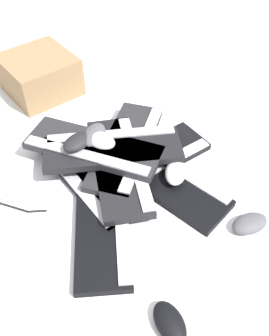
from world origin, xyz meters
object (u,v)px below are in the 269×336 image
object	(u,v)px
keyboard_4	(119,165)
mouse_0	(100,139)
keyboard_1	(148,161)
mouse_6	(176,172)
mouse_4	(94,135)
mouse_2	(170,322)
keyboard_0	(164,180)
cardboard_box	(40,75)
mouse_1	(78,142)
keyboard_6	(127,146)
keyboard_5	(93,147)
keyboard_7	(113,148)
keyboard_3	(103,221)
mouse_5	(250,223)
keyboard_2	(89,176)

from	to	relation	value
keyboard_4	mouse_0	world-z (taller)	mouse_0
keyboard_1	mouse_6	world-z (taller)	mouse_6
mouse_4	mouse_0	bearing A→B (deg)	58.56
mouse_2	mouse_6	distance (m)	0.46
keyboard_0	cardboard_box	xyz separation A→B (m)	(-0.56, 0.42, 0.06)
mouse_1	mouse_0	bearing A→B (deg)	141.07
keyboard_1	keyboard_6	xyz separation A→B (m)	(-0.08, 0.02, 0.03)
keyboard_5	mouse_2	distance (m)	0.58
keyboard_7	cardboard_box	xyz separation A→B (m)	(-0.38, 0.36, 0.00)
mouse_4	keyboard_4	bearing A→B (deg)	64.55
keyboard_1	mouse_1	bearing A→B (deg)	-166.70
keyboard_0	keyboard_3	world-z (taller)	same
keyboard_1	keyboard_3	size ratio (longest dim) A/B	0.90
keyboard_1	mouse_4	distance (m)	0.20
keyboard_7	mouse_1	bearing A→B (deg)	-165.76
keyboard_0	keyboard_4	world-z (taller)	keyboard_4
keyboard_5	mouse_5	size ratio (longest dim) A/B	4.18
keyboard_7	mouse_5	distance (m)	0.48
mouse_2	cardboard_box	world-z (taller)	cardboard_box
keyboard_6	mouse_1	distance (m)	0.17
keyboard_4	keyboard_5	xyz separation A→B (m)	(-0.09, 0.03, 0.03)
cardboard_box	keyboard_0	bearing A→B (deg)	-37.05
mouse_2	mouse_5	distance (m)	0.37
keyboard_4	keyboard_1	bearing A→B (deg)	38.18
keyboard_7	mouse_4	world-z (taller)	mouse_4
keyboard_0	keyboard_6	size ratio (longest dim) A/B	1.00
keyboard_3	keyboard_4	xyz separation A→B (m)	(0.00, 0.20, 0.03)
keyboard_1	mouse_4	size ratio (longest dim) A/B	3.81
mouse_5	cardboard_box	bearing A→B (deg)	111.95
mouse_4	mouse_5	distance (m)	0.55
keyboard_2	keyboard_3	size ratio (longest dim) A/B	0.91
mouse_2	mouse_4	distance (m)	0.61
keyboard_7	mouse_5	bearing A→B (deg)	-22.53
mouse_0	mouse_5	distance (m)	0.52
keyboard_6	mouse_1	world-z (taller)	mouse_1
keyboard_3	mouse_6	world-z (taller)	mouse_6
mouse_0	mouse_1	distance (m)	0.07
mouse_4	cardboard_box	bearing A→B (deg)	-131.26
keyboard_6	mouse_2	size ratio (longest dim) A/B	4.12
cardboard_box	mouse_1	bearing A→B (deg)	-54.83
mouse_5	mouse_6	world-z (taller)	mouse_6
keyboard_6	keyboard_3	bearing A→B (deg)	-92.63
keyboard_1	keyboard_5	size ratio (longest dim) A/B	0.91
keyboard_4	cardboard_box	bearing A→B (deg)	135.09
keyboard_3	keyboard_4	distance (m)	0.20
keyboard_3	keyboard_6	world-z (taller)	keyboard_6
mouse_2	keyboard_0	bearing A→B (deg)	-26.66
keyboard_2	mouse_5	distance (m)	0.51
keyboard_5	mouse_1	size ratio (longest dim) A/B	4.18
keyboard_6	keyboard_0	bearing A→B (deg)	-36.57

